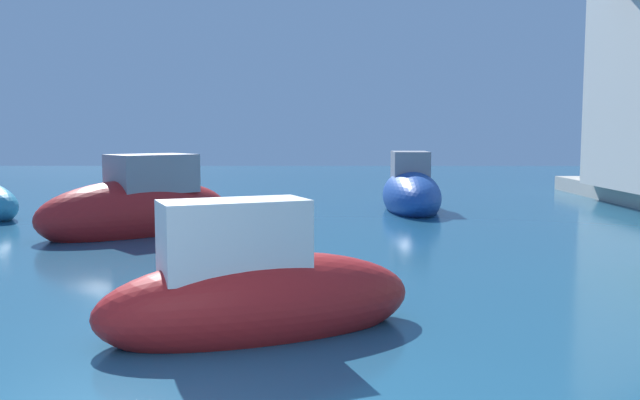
% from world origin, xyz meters
% --- Properties ---
extents(moored_boat_1, '(4.37, 4.06, 2.01)m').
position_xyz_m(moored_boat_1, '(-2.69, 10.62, 0.53)').
color(moored_boat_1, '#B21E1E').
rests_on(moored_boat_1, ground).
extents(moored_boat_2, '(3.70, 2.49, 1.69)m').
position_xyz_m(moored_boat_2, '(0.51, 3.37, 0.42)').
color(moored_boat_2, '#B21E1E').
rests_on(moored_boat_2, ground).
extents(moored_boat_4, '(1.62, 4.43, 1.93)m').
position_xyz_m(moored_boat_4, '(3.67, 15.11, 0.47)').
color(moored_boat_4, '#1E479E').
rests_on(moored_boat_4, ground).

